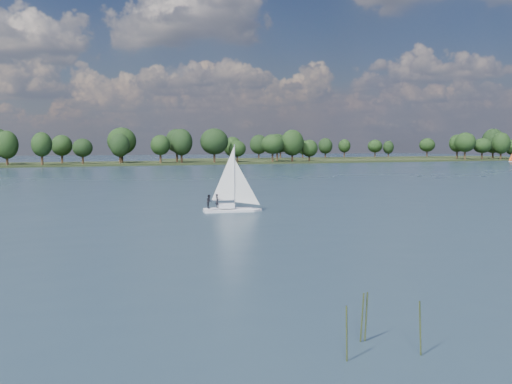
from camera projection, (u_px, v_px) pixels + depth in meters
ground at (145, 180)px, 124.99m from camera, size 700.00×700.00×0.00m
far_shore at (79, 165)px, 226.76m from camera, size 660.00×40.00×1.50m
far_shore_back at (350, 159)px, 335.91m from camera, size 220.00×30.00×1.40m
sailboat at (229, 192)px, 65.40m from camera, size 6.38×2.85×8.12m
dinghy_orange at (512, 160)px, 271.24m from camera, size 3.03×2.09×4.50m
treeline at (65, 145)px, 220.59m from camera, size 562.31×73.46×17.83m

